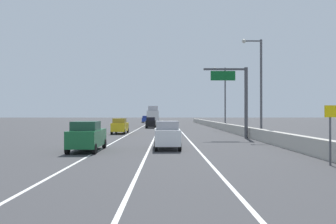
{
  "coord_description": "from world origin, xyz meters",
  "views": [
    {
      "loc": [
        -0.8,
        -2.25,
        2.57
      ],
      "look_at": [
        -0.45,
        44.52,
        2.84
      ],
      "focal_mm": 34.49,
      "sensor_mm": 36.0,
      "label": 1
    }
  ],
  "objects_px": {
    "car_yellow_3": "(120,126)",
    "car_green_4": "(87,136)",
    "speed_advisory_sign": "(330,130)",
    "lamp_post_right_third": "(224,94)",
    "car_blue_1": "(146,119)",
    "lamp_post_right_second": "(259,81)",
    "car_white_2": "(167,135)",
    "box_truck": "(153,117)",
    "car_silver_5": "(156,120)",
    "car_black_0": "(151,123)",
    "overhead_sign_gantry": "(239,94)"
  },
  "relations": [
    {
      "from": "overhead_sign_gantry",
      "to": "car_blue_1",
      "type": "distance_m",
      "value": 60.78
    },
    {
      "from": "car_white_2",
      "to": "car_blue_1",
      "type": "bearing_deg",
      "value": 94.77
    },
    {
      "from": "car_blue_1",
      "to": "car_silver_5",
      "type": "bearing_deg",
      "value": -57.43
    },
    {
      "from": "car_silver_5",
      "to": "car_blue_1",
      "type": "bearing_deg",
      "value": 122.57
    },
    {
      "from": "car_blue_1",
      "to": "lamp_post_right_second",
      "type": "bearing_deg",
      "value": -75.43
    },
    {
      "from": "car_green_4",
      "to": "lamp_post_right_second",
      "type": "bearing_deg",
      "value": 36.82
    },
    {
      "from": "car_black_0",
      "to": "box_truck",
      "type": "height_order",
      "value": "box_truck"
    },
    {
      "from": "car_blue_1",
      "to": "car_white_2",
      "type": "xyz_separation_m",
      "value": [
        5.8,
        -69.4,
        0.0
      ]
    },
    {
      "from": "speed_advisory_sign",
      "to": "lamp_post_right_third",
      "type": "relative_size",
      "value": 0.29
    },
    {
      "from": "car_blue_1",
      "to": "car_green_4",
      "type": "height_order",
      "value": "car_green_4"
    },
    {
      "from": "overhead_sign_gantry",
      "to": "speed_advisory_sign",
      "type": "bearing_deg",
      "value": -88.59
    },
    {
      "from": "car_yellow_3",
      "to": "car_green_4",
      "type": "distance_m",
      "value": 19.63
    },
    {
      "from": "speed_advisory_sign",
      "to": "car_black_0",
      "type": "xyz_separation_m",
      "value": [
        -10.91,
        42.79,
        -0.78
      ]
    },
    {
      "from": "lamp_post_right_third",
      "to": "box_truck",
      "type": "relative_size",
      "value": 1.11
    },
    {
      "from": "lamp_post_right_second",
      "to": "box_truck",
      "type": "bearing_deg",
      "value": 109.47
    },
    {
      "from": "car_silver_5",
      "to": "box_truck",
      "type": "xyz_separation_m",
      "value": [
        -0.08,
        -19.4,
        1.03
      ]
    },
    {
      "from": "lamp_post_right_second",
      "to": "speed_advisory_sign",
      "type": "bearing_deg",
      "value": -94.99
    },
    {
      "from": "car_silver_5",
      "to": "car_black_0",
      "type": "bearing_deg",
      "value": -90.11
    },
    {
      "from": "car_black_0",
      "to": "box_truck",
      "type": "bearing_deg",
      "value": 90.12
    },
    {
      "from": "lamp_post_right_third",
      "to": "car_blue_1",
      "type": "bearing_deg",
      "value": 111.71
    },
    {
      "from": "car_white_2",
      "to": "box_truck",
      "type": "distance_m",
      "value": 45.28
    },
    {
      "from": "car_yellow_3",
      "to": "car_green_4",
      "type": "height_order",
      "value": "car_green_4"
    },
    {
      "from": "car_white_2",
      "to": "box_truck",
      "type": "bearing_deg",
      "value": 93.54
    },
    {
      "from": "overhead_sign_gantry",
      "to": "car_blue_1",
      "type": "relative_size",
      "value": 1.55
    },
    {
      "from": "overhead_sign_gantry",
      "to": "car_green_4",
      "type": "height_order",
      "value": "overhead_sign_gantry"
    },
    {
      "from": "car_white_2",
      "to": "lamp_post_right_third",
      "type": "bearing_deg",
      "value": 72.33
    },
    {
      "from": "car_white_2",
      "to": "car_green_4",
      "type": "distance_m",
      "value": 5.71
    },
    {
      "from": "lamp_post_right_third",
      "to": "car_yellow_3",
      "type": "xyz_separation_m",
      "value": [
        -15.73,
        -12.3,
        -4.98
      ]
    },
    {
      "from": "car_black_0",
      "to": "box_truck",
      "type": "relative_size",
      "value": 0.51
    },
    {
      "from": "overhead_sign_gantry",
      "to": "car_silver_5",
      "type": "distance_m",
      "value": 55.45
    },
    {
      "from": "overhead_sign_gantry",
      "to": "car_blue_1",
      "type": "xyz_separation_m",
      "value": [
        -13.49,
        59.15,
        -3.71
      ]
    },
    {
      "from": "lamp_post_right_third",
      "to": "car_white_2",
      "type": "height_order",
      "value": "lamp_post_right_third"
    },
    {
      "from": "speed_advisory_sign",
      "to": "car_black_0",
      "type": "height_order",
      "value": "speed_advisory_sign"
    },
    {
      "from": "speed_advisory_sign",
      "to": "lamp_post_right_third",
      "type": "xyz_separation_m",
      "value": [
        1.57,
        38.2,
        4.21
      ]
    },
    {
      "from": "car_blue_1",
      "to": "speed_advisory_sign",
      "type": "bearing_deg",
      "value": -79.76
    },
    {
      "from": "speed_advisory_sign",
      "to": "lamp_post_right_second",
      "type": "distance_m",
      "value": 18.2
    },
    {
      "from": "lamp_post_right_second",
      "to": "car_white_2",
      "type": "height_order",
      "value": "lamp_post_right_second"
    },
    {
      "from": "car_green_4",
      "to": "car_silver_5",
      "type": "relative_size",
      "value": 0.99
    },
    {
      "from": "overhead_sign_gantry",
      "to": "car_white_2",
      "type": "relative_size",
      "value": 1.73
    },
    {
      "from": "lamp_post_right_second",
      "to": "lamp_post_right_third",
      "type": "distance_m",
      "value": 20.56
    },
    {
      "from": "car_yellow_3",
      "to": "car_green_4",
      "type": "bearing_deg",
      "value": -88.52
    },
    {
      "from": "car_blue_1",
      "to": "car_silver_5",
      "type": "height_order",
      "value": "car_blue_1"
    },
    {
      "from": "lamp_post_right_second",
      "to": "lamp_post_right_third",
      "type": "xyz_separation_m",
      "value": [
        0.03,
        20.56,
        0.0
      ]
    },
    {
      "from": "car_yellow_3",
      "to": "box_truck",
      "type": "relative_size",
      "value": 0.48
    },
    {
      "from": "car_white_2",
      "to": "car_yellow_3",
      "type": "height_order",
      "value": "car_white_2"
    },
    {
      "from": "lamp_post_right_third",
      "to": "box_truck",
      "type": "bearing_deg",
      "value": 130.35
    },
    {
      "from": "car_green_4",
      "to": "box_truck",
      "type": "height_order",
      "value": "box_truck"
    },
    {
      "from": "lamp_post_right_second",
      "to": "car_silver_5",
      "type": "distance_m",
      "value": 56.28
    },
    {
      "from": "overhead_sign_gantry",
      "to": "lamp_post_right_second",
      "type": "height_order",
      "value": "lamp_post_right_second"
    },
    {
      "from": "car_white_2",
      "to": "box_truck",
      "type": "height_order",
      "value": "box_truck"
    }
  ]
}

